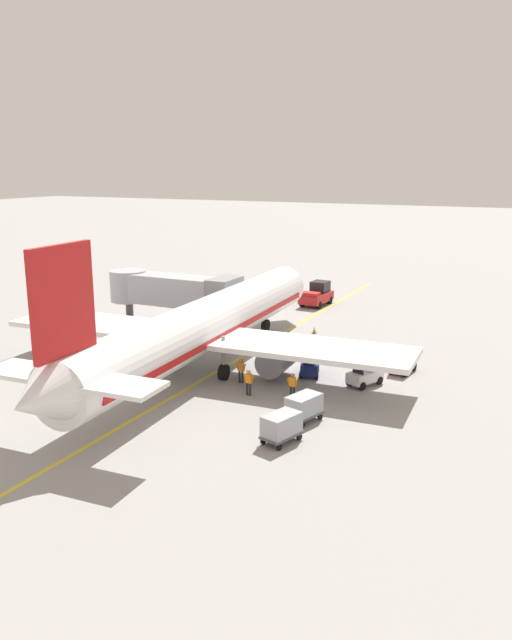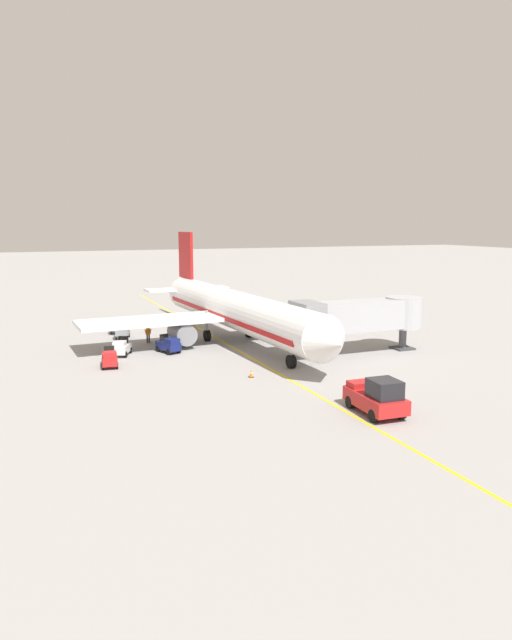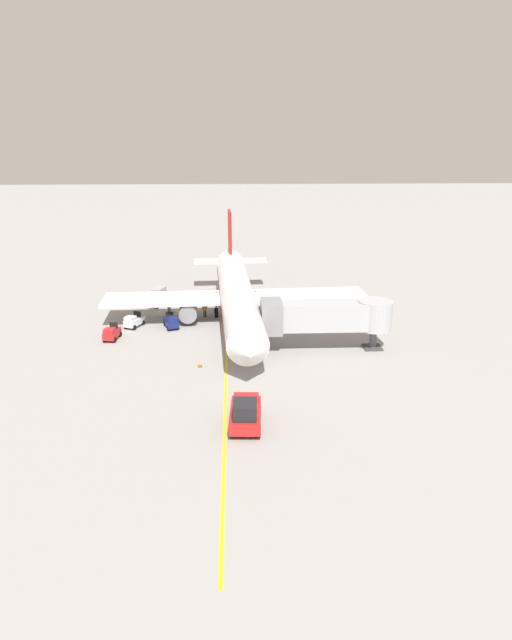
{
  "view_description": "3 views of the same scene",
  "coord_description": "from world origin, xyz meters",
  "views": [
    {
      "loc": [
        21.47,
        -36.28,
        14.32
      ],
      "look_at": [
        1.66,
        4.3,
        3.31
      ],
      "focal_mm": 35.76,
      "sensor_mm": 36.0,
      "label": 1
    },
    {
      "loc": [
        18.44,
        53.86,
        11.66
      ],
      "look_at": [
        -1.86,
        5.11,
        2.72
      ],
      "focal_mm": 32.18,
      "sensor_mm": 36.0,
      "label": 2
    },
    {
      "loc": [
        -0.83,
        59.13,
        19.63
      ],
      "look_at": [
        -3.0,
        7.84,
        2.21
      ],
      "focal_mm": 29.76,
      "sensor_mm": 36.0,
      "label": 3
    }
  ],
  "objects": [
    {
      "name": "ground_plane",
      "position": [
        0.0,
        0.0,
        0.0
      ],
      "size": [
        400.0,
        400.0,
        0.0
      ],
      "primitive_type": "plane",
      "color": "gray"
    },
    {
      "name": "gate_lead_in_line",
      "position": [
        0.0,
        0.0,
        0.0
      ],
      "size": [
        0.24,
        80.0,
        0.01
      ],
      "primitive_type": "cube",
      "color": "gold",
      "rests_on": "ground"
    },
    {
      "name": "parked_airliner",
      "position": [
        -1.07,
        1.59,
        3.19
      ],
      "size": [
        30.23,
        37.32,
        10.63
      ],
      "color": "white",
      "rests_on": "ground"
    },
    {
      "name": "jet_bridge",
      "position": [
        -9.69,
        10.54,
        3.45
      ],
      "size": [
        12.8,
        3.5,
        4.98
      ],
      "color": "#A8AAAF",
      "rests_on": "ground"
    },
    {
      "name": "pushback_tractor",
      "position": [
        -1.5,
        25.34,
        1.1
      ],
      "size": [
        2.43,
        4.51,
        2.4
      ],
      "color": "#B21E1E",
      "rests_on": "ground"
    },
    {
      "name": "baggage_tug_lead",
      "position": [
        6.16,
        3.71,
        0.71
      ],
      "size": [
        1.96,
        2.75,
        1.62
      ],
      "color": "navy",
      "rests_on": "ground"
    },
    {
      "name": "baggage_tug_trailing",
      "position": [
        11.95,
        7.06,
        0.71
      ],
      "size": [
        1.56,
        2.63,
        1.62
      ],
      "color": "#B21E1E",
      "rests_on": "ground"
    },
    {
      "name": "baggage_tug_spare",
      "position": [
        10.34,
        3.23,
        0.71
      ],
      "size": [
        2.11,
        2.77,
        1.62
      ],
      "color": "silver",
      "rests_on": "ground"
    },
    {
      "name": "baggage_cart_front",
      "position": [
        8.95,
        -4.39,
        0.95
      ],
      "size": [
        1.87,
        2.97,
        1.58
      ],
      "color": "#4C4C51",
      "rests_on": "ground"
    },
    {
      "name": "baggage_cart_second_in_train",
      "position": [
        8.95,
        -7.55,
        0.95
      ],
      "size": [
        1.87,
        2.97,
        1.58
      ],
      "color": "#4C4C51",
      "rests_on": "ground"
    },
    {
      "name": "ground_crew_wing_walker",
      "position": [
        6.97,
        -1.35,
        0.95
      ],
      "size": [
        0.73,
        0.27,
        1.69
      ],
      "color": "#232328",
      "rests_on": "ground"
    },
    {
      "name": "ground_crew_loader",
      "position": [
        2.66,
        -0.05,
        0.95
      ],
      "size": [
        0.73,
        0.3,
        1.69
      ],
      "color": "#232328",
      "rests_on": "ground"
    },
    {
      "name": "ground_crew_marshaller",
      "position": [
        4.21,
        -1.99,
        0.95
      ],
      "size": [
        0.73,
        0.26,
        1.69
      ],
      "color": "#232328",
      "rests_on": "ground"
    },
    {
      "name": "safety_cone_nose_left",
      "position": [
        2.42,
        14.4,
        0.29
      ],
      "size": [
        0.36,
        0.36,
        0.59
      ],
      "color": "black",
      "rests_on": "ground"
    }
  ]
}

